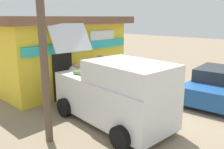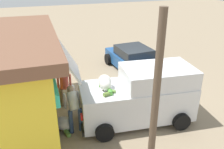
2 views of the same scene
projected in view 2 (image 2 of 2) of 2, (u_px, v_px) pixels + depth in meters
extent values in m
plane|color=gray|center=(133.00, 85.00, 11.47)|extent=(60.00, 60.00, 0.00)
cube|color=#2DB7B2|center=(50.00, 65.00, 8.22)|extent=(5.34, 0.29, 0.36)
cube|color=black|center=(55.00, 106.00, 7.78)|extent=(0.90, 0.09, 2.00)
cube|color=white|center=(46.00, 47.00, 9.16)|extent=(1.50, 0.11, 0.60)
cube|color=silver|center=(136.00, 101.00, 8.51)|extent=(2.22, 4.22, 1.24)
cube|color=silver|center=(158.00, 76.00, 8.28)|extent=(1.96, 2.69, 0.64)
cube|color=black|center=(188.00, 73.00, 8.53)|extent=(1.48, 0.26, 0.48)
cube|color=silver|center=(69.00, 61.00, 7.32)|extent=(1.63, 0.81, 1.03)
ellipsoid|color=silver|center=(105.00, 81.00, 8.05)|extent=(0.55, 0.46, 0.46)
ellipsoid|color=silver|center=(105.00, 85.00, 7.88)|extent=(0.46, 0.39, 0.39)
cylinder|color=#4EA139|center=(110.00, 92.00, 7.66)|extent=(0.26, 0.20, 0.15)
cylinder|color=#58AF3C|center=(102.00, 85.00, 8.15)|extent=(0.16, 0.24, 0.10)
cylinder|color=#6D9944|center=(112.00, 91.00, 7.78)|extent=(0.25, 0.23, 0.11)
cylinder|color=olive|center=(107.00, 94.00, 7.55)|extent=(0.18, 0.26, 0.13)
cube|color=black|center=(81.00, 120.00, 8.31)|extent=(1.65, 0.28, 0.16)
cube|color=red|center=(82.00, 117.00, 7.46)|extent=(0.15, 0.08, 0.20)
cube|color=red|center=(78.00, 97.00, 8.67)|extent=(0.15, 0.08, 0.20)
cylinder|color=black|center=(181.00, 121.00, 8.15)|extent=(0.29, 0.65, 0.63)
cylinder|color=black|center=(160.00, 96.00, 9.82)|extent=(0.29, 0.65, 0.63)
cylinder|color=black|center=(105.00, 133.00, 7.59)|extent=(0.29, 0.65, 0.63)
cylinder|color=black|center=(96.00, 103.00, 9.26)|extent=(0.29, 0.65, 0.63)
cube|color=#1E4C8C|center=(133.00, 61.00, 12.99)|extent=(4.04, 2.04, 0.65)
cube|color=#1E2328|center=(134.00, 52.00, 12.76)|extent=(1.98, 1.71, 0.49)
cylinder|color=black|center=(137.00, 55.00, 14.54)|extent=(0.65, 0.25, 0.64)
cylinder|color=black|center=(108.00, 59.00, 13.84)|extent=(0.65, 0.25, 0.64)
cylinder|color=black|center=(161.00, 70.00, 12.29)|extent=(0.65, 0.25, 0.64)
cylinder|color=black|center=(128.00, 76.00, 11.59)|extent=(0.65, 0.25, 0.64)
cylinder|color=#726047|center=(70.00, 96.00, 9.59)|extent=(0.15, 0.15, 0.82)
cylinder|color=#726047|center=(61.00, 97.00, 9.53)|extent=(0.15, 0.15, 0.82)
cylinder|color=#CC4C3F|center=(64.00, 81.00, 9.27)|extent=(0.39, 0.39, 0.58)
sphere|color=#8C6647|center=(63.00, 72.00, 9.11)|extent=(0.22, 0.22, 0.22)
cylinder|color=#3872B2|center=(63.00, 69.00, 9.05)|extent=(0.24, 0.24, 0.05)
cylinder|color=#CC4C3F|center=(70.00, 81.00, 9.31)|extent=(0.09, 0.09, 0.55)
cylinder|color=#CC4C3F|center=(58.00, 82.00, 9.23)|extent=(0.09, 0.09, 0.55)
cylinder|color=navy|center=(71.00, 122.00, 7.92)|extent=(0.15, 0.15, 0.87)
cylinder|color=navy|center=(81.00, 120.00, 8.04)|extent=(0.15, 0.15, 0.87)
cylinder|color=silver|center=(73.00, 101.00, 7.86)|extent=(0.67, 0.38, 0.70)
sphere|color=tan|center=(70.00, 89.00, 7.95)|extent=(0.24, 0.24, 0.24)
cylinder|color=silver|center=(65.00, 101.00, 7.96)|extent=(0.09, 0.09, 0.59)
cylinder|color=silver|center=(78.00, 98.00, 8.13)|extent=(0.09, 0.09, 0.59)
ellipsoid|color=silver|center=(64.00, 123.00, 8.20)|extent=(0.84, 0.87, 0.45)
cylinder|color=#4E9E44|center=(70.00, 128.00, 8.21)|extent=(0.23, 0.29, 0.14)
cylinder|color=#5C8D3B|center=(67.00, 133.00, 7.94)|extent=(0.35, 0.21, 0.15)
cylinder|color=#68B445|center=(55.00, 128.00, 8.19)|extent=(0.17, 0.24, 0.15)
cylinder|color=silver|center=(71.00, 89.00, 10.70)|extent=(0.33, 0.33, 0.32)
cylinder|color=brown|center=(156.00, 95.00, 6.02)|extent=(0.20, 0.20, 4.44)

